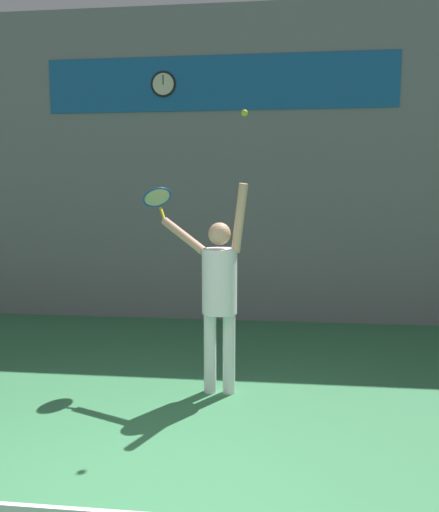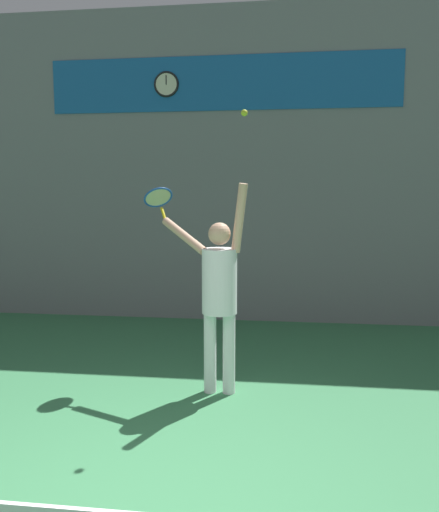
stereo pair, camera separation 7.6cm
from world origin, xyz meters
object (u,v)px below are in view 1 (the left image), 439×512
at_px(tennis_racket, 158,199).
at_px(tennis_ball, 244,113).
at_px(tennis_player, 219,288).
at_px(scoreboard_clock, 163,84).

xyz_separation_m(tennis_racket, tennis_ball, (1.02, -0.66, 0.82)).
bearing_deg(tennis_player, tennis_racket, 143.29).
height_order(scoreboard_clock, tennis_player, scoreboard_clock).
bearing_deg(scoreboard_clock, tennis_ball, -64.41).
distance_m(tennis_player, tennis_ball, 1.75).
bearing_deg(tennis_racket, tennis_ball, -32.76).
height_order(tennis_player, tennis_ball, tennis_ball).
relative_size(scoreboard_clock, tennis_ball, 6.26).
xyz_separation_m(scoreboard_clock, tennis_racket, (0.46, -2.44, -1.78)).
bearing_deg(scoreboard_clock, tennis_racket, -79.32).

